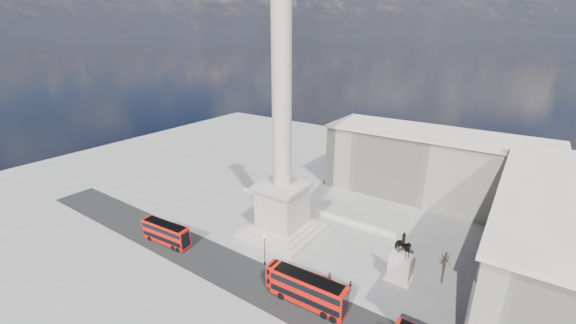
% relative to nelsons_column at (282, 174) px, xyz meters
% --- Properties ---
extents(ground, '(180.00, 180.00, 0.00)m').
position_rel_nelsons_column_xyz_m(ground, '(0.00, -5.00, -12.92)').
color(ground, gray).
rests_on(ground, ground).
extents(asphalt_road, '(120.00, 9.00, 0.01)m').
position_rel_nelsons_column_xyz_m(asphalt_road, '(5.00, -15.00, -12.91)').
color(asphalt_road, black).
rests_on(asphalt_road, ground).
extents(nelsons_column, '(14.00, 14.00, 49.85)m').
position_rel_nelsons_column_xyz_m(nelsons_column, '(0.00, 0.00, 0.00)').
color(nelsons_column, '#B5A997').
rests_on(nelsons_column, ground).
extents(balustrade_wall, '(40.00, 0.60, 1.10)m').
position_rel_nelsons_column_xyz_m(balustrade_wall, '(0.00, 11.00, -12.37)').
color(balustrade_wall, beige).
rests_on(balustrade_wall, ground).
extents(building_east, '(19.00, 46.00, 18.60)m').
position_rel_nelsons_column_xyz_m(building_east, '(45.00, 5.00, -3.59)').
color(building_east, '#B8B397').
rests_on(building_east, ground).
extents(building_northeast, '(51.00, 17.00, 16.60)m').
position_rel_nelsons_column_xyz_m(building_northeast, '(20.00, 35.00, -4.59)').
color(building_northeast, '#B8B397').
rests_on(building_northeast, ground).
extents(red_bus_a, '(10.80, 3.25, 4.32)m').
position_rel_nelsons_column_xyz_m(red_bus_a, '(-16.22, -16.00, -10.65)').
color(red_bus_a, red).
rests_on(red_bus_a, ground).
extents(red_bus_b, '(12.10, 3.22, 4.87)m').
position_rel_nelsons_column_xyz_m(red_bus_b, '(15.15, -14.57, -10.36)').
color(red_bus_b, red).
rests_on(red_bus_b, ground).
extents(red_bus_c, '(10.83, 3.16, 4.34)m').
position_rel_nelsons_column_xyz_m(red_bus_c, '(13.08, -13.85, -10.64)').
color(red_bus_c, red).
rests_on(red_bus_c, ground).
extents(victorian_lamp, '(0.51, 0.51, 5.89)m').
position_rel_nelsons_column_xyz_m(victorian_lamp, '(3.67, -10.52, -9.45)').
color(victorian_lamp, black).
rests_on(victorian_lamp, ground).
extents(equestrian_statue, '(4.31, 3.23, 8.90)m').
position_rel_nelsons_column_xyz_m(equestrian_statue, '(24.48, -1.06, -9.80)').
color(equestrian_statue, beige).
rests_on(equestrian_statue, ground).
extents(bare_tree_near, '(1.62, 1.62, 7.07)m').
position_rel_nelsons_column_xyz_m(bare_tree_near, '(37.06, -6.94, -7.35)').
color(bare_tree_near, '#332319').
rests_on(bare_tree_near, ground).
extents(bare_tree_mid, '(1.64, 1.64, 6.21)m').
position_rel_nelsons_column_xyz_m(bare_tree_mid, '(30.57, 1.99, -8.03)').
color(bare_tree_mid, '#332319').
rests_on(bare_tree_mid, ground).
extents(bare_tree_far, '(1.91, 1.91, 7.81)m').
position_rel_nelsons_column_xyz_m(bare_tree_far, '(36.20, 9.55, -6.76)').
color(bare_tree_far, '#332319').
rests_on(bare_tree_far, ground).
extents(pedestrian_walking, '(0.82, 0.73, 1.88)m').
position_rel_nelsons_column_xyz_m(pedestrian_walking, '(15.30, -8.16, -11.98)').
color(pedestrian_walking, '#222824').
rests_on(pedestrian_walking, ground).
extents(pedestrian_standing, '(1.08, 1.06, 1.76)m').
position_rel_nelsons_column_xyz_m(pedestrian_standing, '(28.03, -11.50, -12.04)').
color(pedestrian_standing, '#222824').
rests_on(pedestrian_standing, ground).
extents(pedestrian_crossing, '(0.62, 1.17, 1.90)m').
position_rel_nelsons_column_xyz_m(pedestrian_crossing, '(19.05, -8.19, -11.97)').
color(pedestrian_crossing, '#222824').
rests_on(pedestrian_crossing, ground).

